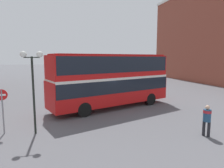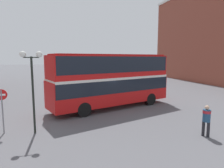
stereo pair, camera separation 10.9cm
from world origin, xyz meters
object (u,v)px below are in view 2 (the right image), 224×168
Objects in this scene: pedestrian_foreground at (206,118)px; street_lamp_twin_globe at (32,72)px; no_entry_sign at (2,104)px; double_decker_bus at (112,77)px.

street_lamp_twin_globe is (-9.15, 3.00, 2.44)m from pedestrian_foreground.
double_decker_bus is at bearing 28.54° from no_entry_sign.
street_lamp_twin_globe is 2.54m from no_entry_sign.
street_lamp_twin_globe reaches higher than pedestrian_foreground.
double_decker_bus is 6.33× the size of pedestrian_foreground.
street_lamp_twin_globe is (-5.87, -4.60, 0.86)m from double_decker_bus.
pedestrian_foreground is at bearing -84.97° from double_decker_bus.
double_decker_bus reaches higher than pedestrian_foreground.
double_decker_bus is 8.43m from pedestrian_foreground.
double_decker_bus is 2.37× the size of street_lamp_twin_globe.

